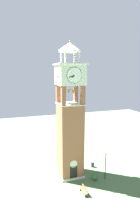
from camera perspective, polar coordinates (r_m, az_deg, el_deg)
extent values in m
plane|color=#517547|center=(29.63, 0.00, -18.92)|extent=(80.00, 80.00, 0.00)
cube|color=#93543D|center=(27.20, 0.00, -9.00)|extent=(3.28, 3.28, 10.95)
cube|color=silver|center=(29.54, 0.00, -18.63)|extent=(3.48, 3.48, 0.35)
cube|color=black|center=(27.70, 1.14, -18.56)|extent=(1.10, 0.04, 2.20)
cylinder|color=silver|center=(27.01, 1.16, -16.01)|extent=(1.10, 0.04, 1.10)
cube|color=#93543D|center=(23.84, -2.08, 4.93)|extent=(0.56, 0.56, 2.71)
cube|color=#93543D|center=(24.74, 4.01, 5.18)|extent=(0.56, 0.56, 2.71)
cube|color=#93543D|center=(26.44, -3.75, 5.64)|extent=(0.56, 0.56, 2.71)
cube|color=#93543D|center=(27.25, 1.82, 5.86)|extent=(0.56, 0.56, 2.71)
cube|color=silver|center=(25.72, 0.00, 2.57)|extent=(3.44, 3.44, 0.12)
cone|color=brown|center=(25.84, 1.44, 6.56)|extent=(0.41, 0.41, 0.37)
cone|color=brown|center=(26.20, -0.26, 6.64)|extent=(0.51, 0.51, 0.55)
cone|color=brown|center=(25.76, -1.54, 6.54)|extent=(0.59, 0.59, 0.45)
cone|color=brown|center=(24.81, -0.71, 6.32)|extent=(0.51, 0.51, 0.49)
cone|color=brown|center=(24.90, 1.04, 6.34)|extent=(0.49, 0.49, 0.52)
cube|color=silver|center=(25.35, 0.00, 11.52)|extent=(3.52, 3.52, 2.71)
cylinder|color=white|center=(23.67, 1.39, 11.46)|extent=(2.06, 0.05, 2.06)
torus|color=black|center=(23.67, 1.39, 11.46)|extent=(2.08, 0.06, 2.08)
cube|color=black|center=(23.55, 0.98, 11.05)|extent=(0.45, 0.03, 0.40)
cube|color=black|center=(23.48, 0.53, 11.12)|extent=(0.80, 0.03, 0.33)
cylinder|color=white|center=(27.05, -1.22, 11.56)|extent=(2.06, 0.05, 2.06)
torus|color=black|center=(27.05, -1.22, 11.56)|extent=(2.08, 0.06, 2.08)
cube|color=black|center=(27.05, -1.66, 11.21)|extent=(0.45, 0.03, 0.40)
cube|color=black|center=(26.99, -2.06, 11.26)|extent=(0.80, 0.03, 0.33)
cylinder|color=white|center=(24.84, -3.98, 11.47)|extent=(0.05, 2.06, 2.06)
torus|color=black|center=(24.84, -3.98, 11.47)|extent=(0.06, 2.08, 2.08)
cube|color=black|center=(24.64, -4.00, 11.08)|extent=(0.03, 0.45, 0.40)
cube|color=black|center=(24.46, -3.88, 11.14)|extent=(0.03, 0.80, 0.33)
cylinder|color=white|center=(25.97, 3.81, 11.51)|extent=(0.05, 2.06, 2.06)
torus|color=black|center=(25.97, 3.81, 11.51)|extent=(0.06, 2.08, 2.08)
cube|color=black|center=(25.81, 4.10, 11.13)|extent=(0.03, 0.45, 0.40)
cube|color=black|center=(25.64, 4.26, 11.18)|extent=(0.03, 0.80, 0.33)
cube|color=silver|center=(25.37, 0.00, 14.76)|extent=(3.88, 3.88, 0.16)
cylinder|color=silver|center=(24.21, -1.52, 16.83)|extent=(0.22, 0.22, 1.49)
cylinder|color=silver|center=(24.84, 2.95, 16.70)|extent=(0.22, 0.22, 1.49)
cylinder|color=silver|center=(26.06, -2.81, 16.49)|extent=(0.22, 0.22, 1.49)
cylinder|color=silver|center=(26.65, 1.37, 16.41)|extent=(0.22, 0.22, 1.49)
cube|color=silver|center=(25.49, 0.00, 18.42)|extent=(2.38, 2.38, 0.12)
pyramid|color=silver|center=(25.57, 0.00, 19.80)|extent=(2.38, 2.38, 1.12)
sphere|color=#B79338|center=(25.67, 0.00, 21.30)|extent=(0.24, 0.24, 0.24)
cube|color=brown|center=(25.58, 4.32, -23.38)|extent=(0.55, 1.63, 0.06)
cube|color=brown|center=(25.49, 4.74, -22.76)|extent=(0.16, 1.60, 0.44)
cube|color=#2D2D33|center=(25.21, 5.12, -24.69)|extent=(0.40, 0.11, 0.42)
cube|color=#2D2D33|center=(26.24, 3.54, -22.98)|extent=(0.40, 0.11, 0.42)
cylinder|color=black|center=(28.05, 11.03, -16.69)|extent=(0.12, 0.12, 3.74)
sphere|color=silver|center=(27.13, 11.21, -12.90)|extent=(0.36, 0.36, 0.36)
cylinder|color=#2D2D33|center=(31.62, 7.07, -16.04)|extent=(0.52, 0.52, 0.80)
ellipsoid|color=#336638|center=(28.33, 7.74, -19.34)|extent=(0.95, 0.95, 1.10)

